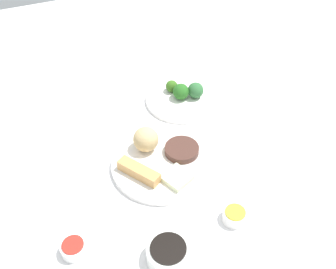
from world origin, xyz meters
TOP-DOWN VIEW (x-y plane):
  - tabletop at (0.00, 0.00)m, footprint 2.20×2.20m
  - main_plate at (0.00, -0.00)m, footprint 0.27×0.27m
  - rice_scoop at (-0.06, -0.02)m, footprint 0.07×0.07m
  - spring_roll at (0.02, -0.07)m, footprint 0.12×0.09m
  - crab_rangoon_wonton at (0.07, 0.01)m, footprint 0.09×0.09m
  - stir_fry_heap at (-0.01, 0.07)m, footprint 0.09×0.09m
  - broccoli_plate at (-0.24, 0.16)m, footprint 0.23×0.23m
  - broccoli_floret_0 at (-0.28, 0.14)m, footprint 0.04×0.04m
  - broccoli_floret_1 at (-0.23, 0.16)m, footprint 0.05×0.05m
  - broccoli_floret_2 at (-0.22, 0.20)m, footprint 0.05×0.05m
  - soy_sauce_bowl at (0.26, -0.09)m, footprint 0.10×0.10m
  - soy_sauce_bowl_liquid at (0.26, -0.09)m, footprint 0.08×0.08m
  - sauce_ramekin_hot_mustard at (0.23, 0.10)m, footprint 0.06×0.06m
  - sauce_ramekin_hot_mustard_liquid at (0.23, 0.10)m, footprint 0.05×0.05m
  - sauce_ramekin_sweet_and_sour at (0.17, -0.27)m, footprint 0.06×0.06m
  - sauce_ramekin_sweet_and_sour_liquid at (0.17, -0.27)m, footprint 0.05×0.05m

SIDE VIEW (x-z plane):
  - tabletop at x=0.00m, z-range 0.00..0.02m
  - broccoli_plate at x=-0.24m, z-range 0.02..0.03m
  - main_plate at x=0.00m, z-range 0.02..0.04m
  - sauce_ramekin_hot_mustard at x=0.23m, z-range 0.02..0.05m
  - sauce_ramekin_sweet_and_sour at x=0.17m, z-range 0.02..0.05m
  - soy_sauce_bowl at x=0.26m, z-range 0.02..0.06m
  - crab_rangoon_wonton at x=0.07m, z-range 0.04..0.05m
  - stir_fry_heap at x=-0.01m, z-range 0.04..0.05m
  - sauce_ramekin_hot_mustard_liquid at x=0.23m, z-range 0.05..0.05m
  - sauce_ramekin_sweet_and_sour_liquid at x=0.17m, z-range 0.05..0.05m
  - spring_roll at x=0.02m, z-range 0.04..0.06m
  - broccoli_floret_0 at x=-0.28m, z-range 0.03..0.07m
  - broccoli_floret_2 at x=-0.22m, z-range 0.03..0.08m
  - broccoli_floret_1 at x=-0.23m, z-range 0.03..0.08m
  - soy_sauce_bowl_liquid at x=0.26m, z-range 0.06..0.07m
  - rice_scoop at x=-0.06m, z-range 0.04..0.11m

